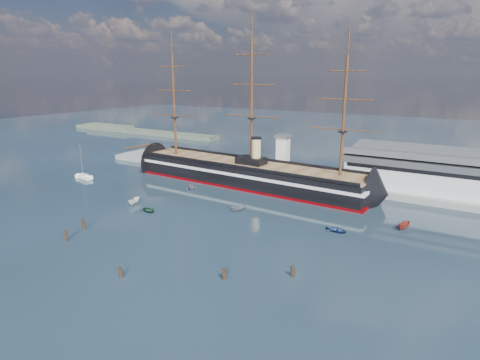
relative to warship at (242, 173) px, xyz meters
The scene contains 18 objects.
ground 21.55m from the warship, 70.87° to the right, with size 600.00×600.00×0.00m, color black.
quay 23.65m from the warship, 43.37° to the left, with size 180.00×18.00×2.00m, color slate.
warehouse 68.06m from the warship, 17.12° to the left, with size 63.00×21.00×11.60m.
quay_tower 17.33m from the warship, 52.60° to the left, with size 5.00×5.00×15.00m.
shoreline 152.09m from the warship, 150.45° to the left, with size 120.00×10.00×4.00m.
warship is the anchor object (origin of this frame).
sailboat 60.72m from the warship, 156.12° to the right, with size 8.46×3.82×13.06m.
motorboat_a 41.02m from the warship, 113.13° to the right, with size 5.98×2.19×2.39m, color white.
motorboat_b 41.08m from the warship, 100.66° to the right, with size 3.06×1.23×1.43m, color #153622.
motorboat_c 30.63m from the warship, 61.45° to the right, with size 5.34×1.96×2.14m, color slate.
motorboat_d 19.39m from the warship, 127.45° to the right, with size 6.68×2.89×2.45m, color gray.
motorboat_e 51.67m from the warship, 31.73° to the right, with size 3.42×1.37×1.59m, color navy.
motorboat_f 60.61m from the warship, 16.13° to the right, with size 5.87×2.15×2.35m, color maroon.
piling_near_left 66.77m from the warship, 98.68° to the right, with size 0.64×0.64×3.39m, color black.
piling_near_mid 73.30m from the warship, 78.45° to the right, with size 0.64×0.64×2.78m, color black.
piling_near_right 70.22m from the warship, 62.35° to the right, with size 0.64×0.64×3.08m, color black.
piling_far_right 69.64m from the warship, 51.25° to the right, with size 0.64×0.64×3.06m, color black.
piling_extra 60.32m from the warship, 101.88° to the right, with size 0.64×0.64×3.57m, color black.
Camera 1 is at (64.34, -60.78, 38.64)m, focal length 30.00 mm.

